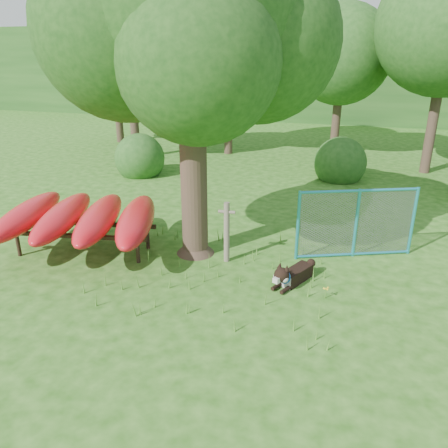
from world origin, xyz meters
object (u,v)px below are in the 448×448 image
(kayak_rack, at_px, (81,217))
(fence_section, at_px, (356,223))
(husky_dog, at_px, (292,275))
(oak_tree, at_px, (188,23))

(kayak_rack, height_order, fence_section, fence_section)
(husky_dog, relative_size, fence_section, 0.45)
(husky_dog, bearing_deg, kayak_rack, -156.47)
(kayak_rack, distance_m, fence_section, 5.96)
(oak_tree, bearing_deg, kayak_rack, -162.64)
(kayak_rack, bearing_deg, oak_tree, 7.06)
(oak_tree, relative_size, husky_dog, 6.11)
(husky_dog, bearing_deg, oak_tree, -174.76)
(kayak_rack, xyz_separation_m, husky_dog, (4.66, -0.08, -0.63))
(oak_tree, xyz_separation_m, fence_section, (3.40, 0.86, -3.91))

